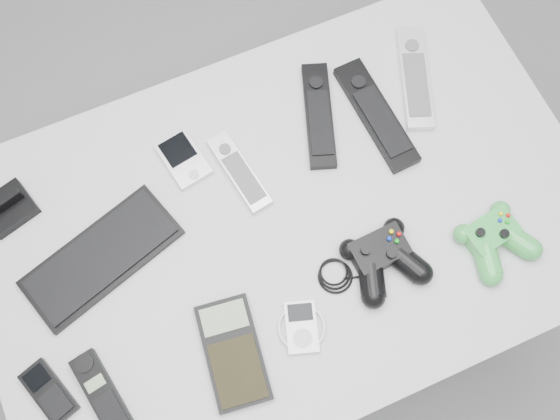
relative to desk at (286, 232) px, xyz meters
name	(u,v)px	position (x,y,z in m)	size (l,w,h in m)	color
floor	(305,277)	(0.09, 0.04, -0.69)	(3.50, 3.50, 0.00)	gray
desk	(286,232)	(0.00, 0.00, 0.00)	(1.13, 0.73, 0.76)	#9A9A9C
pda_keyboard	(102,257)	(-0.33, 0.07, 0.07)	(0.28, 0.12, 0.02)	black
dock_bracket	(6,206)	(-0.46, 0.22, 0.09)	(0.09, 0.08, 0.05)	black
pda	(183,159)	(-0.13, 0.19, 0.07)	(0.07, 0.11, 0.02)	silver
remote_silver_a	(239,172)	(-0.04, 0.12, 0.08)	(0.04, 0.17, 0.02)	silver
remote_black_a	(319,115)	(0.14, 0.17, 0.08)	(0.05, 0.22, 0.02)	black
remote_black_b	(376,114)	(0.25, 0.13, 0.08)	(0.06, 0.24, 0.02)	black
remote_silver_b	(415,77)	(0.35, 0.17, 0.08)	(0.05, 0.22, 0.02)	silver
mobile_phone	(49,392)	(-0.49, -0.12, 0.07)	(0.05, 0.11, 0.02)	black
cordless_handset	(101,392)	(-0.40, -0.15, 0.08)	(0.04, 0.14, 0.02)	black
calculator	(233,352)	(-0.18, -0.18, 0.07)	(0.09, 0.19, 0.02)	black
mp3_player	(302,327)	(-0.05, -0.19, 0.07)	(0.08, 0.09, 0.02)	white
controller_black	(383,257)	(0.13, -0.14, 0.09)	(0.23, 0.15, 0.05)	black
controller_green	(495,238)	(0.33, -0.18, 0.09)	(0.13, 0.14, 0.04)	#258841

